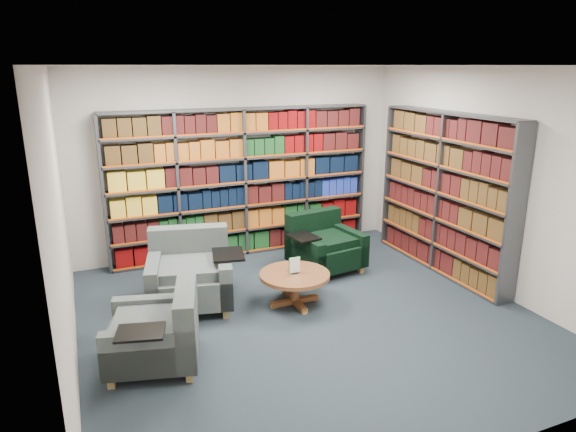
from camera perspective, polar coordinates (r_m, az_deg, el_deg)
name	(u,v)px	position (r m, az deg, el deg)	size (l,w,h in m)	color
room_shell	(309,199)	(5.58, 2.40, 1.85)	(5.02, 5.02, 2.82)	black
bookshelf_back	(243,183)	(7.78, -5.01, 3.67)	(4.00, 0.28, 2.20)	#47494F
bookshelf_right	(444,194)	(7.39, 16.97, 2.35)	(0.28, 2.50, 2.20)	#47494F
chair_teal_left	(190,275)	(6.38, -10.82, -6.44)	(1.25, 1.16, 0.88)	#00223E
chair_green_right	(323,247)	(7.35, 3.86, -3.41)	(1.08, 0.98, 0.79)	black
chair_teal_front	(162,334)	(5.22, -13.87, -12.63)	(1.03, 1.10, 0.77)	#00223E
coffee_table	(295,280)	(6.23, 0.74, -7.07)	(0.85, 0.85, 0.60)	brown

